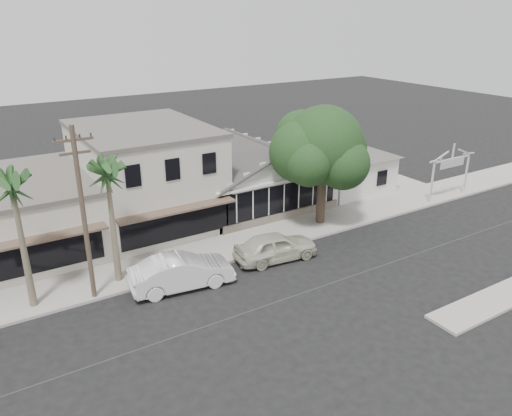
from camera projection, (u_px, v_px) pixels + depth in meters
ground at (297, 295)px, 25.88m from camera, size 140.00×140.00×0.00m
sidewalk_north at (106, 279)px, 27.26m from camera, size 90.00×3.50×0.15m
corner_shop at (253, 171)px, 37.24m from camera, size 10.40×8.60×5.10m
side_cottage at (344, 172)px, 40.91m from camera, size 6.00×6.00×3.00m
arch_sign at (452, 161)px, 37.95m from camera, size 4.12×0.12×3.95m
row_building_near at (145, 177)px, 33.90m from camera, size 8.00×10.00×6.50m
row_building_midnear at (3, 220)px, 29.90m from camera, size 10.00×10.00×4.20m
utility_pole at (83, 212)px, 23.82m from camera, size 1.80×0.24×9.00m
car_0 at (276, 247)px, 29.32m from camera, size 5.17×2.53×1.70m
car_1 at (182, 272)px, 26.33m from camera, size 5.68×2.60×1.81m
shade_tree at (321, 147)px, 32.83m from camera, size 7.40×6.69×8.21m
palm_east at (107, 172)px, 24.87m from camera, size 3.42×3.42×7.38m
palm_mid at (11, 185)px, 22.46m from camera, size 2.64×2.64×7.54m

